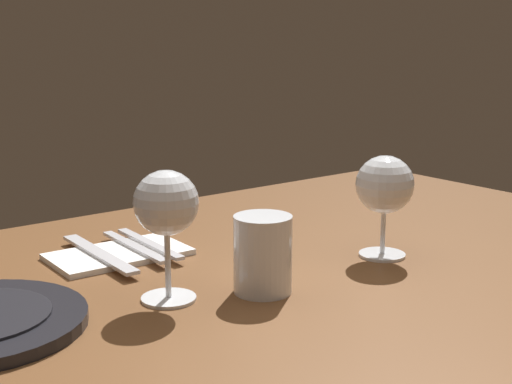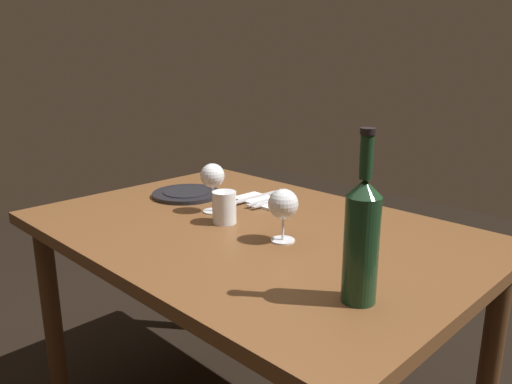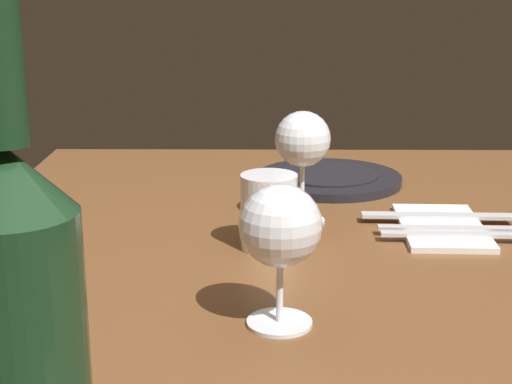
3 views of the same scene
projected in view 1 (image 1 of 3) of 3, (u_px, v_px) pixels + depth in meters
name	position (u px, v px, depth m)	size (l,w,h in m)	color
dining_table	(296.00, 334.00, 1.00)	(1.30, 0.90, 0.74)	brown
wine_glass_left	(385.00, 187.00, 1.02)	(0.08, 0.08, 0.14)	white
wine_glass_right	(166.00, 207.00, 0.85)	(0.08, 0.08, 0.16)	white
water_tumbler	(263.00, 259.00, 0.90)	(0.07, 0.07, 0.10)	white
folded_napkin	(119.00, 254.00, 1.04)	(0.19, 0.12, 0.01)	white
fork_inner	(134.00, 247.00, 1.05)	(0.02, 0.18, 0.00)	silver
fork_outer	(149.00, 244.00, 1.07)	(0.02, 0.18, 0.00)	silver
table_knife	(99.00, 254.00, 1.02)	(0.03, 0.21, 0.00)	silver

